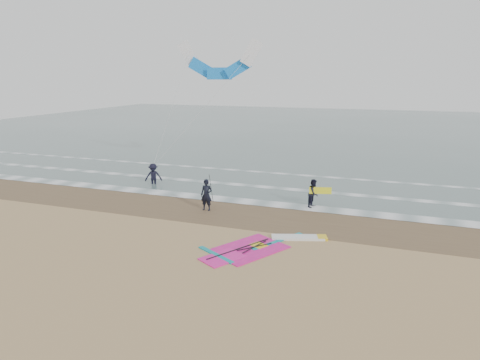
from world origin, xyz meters
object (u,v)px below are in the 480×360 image
(windsurf_rig, at_px, (263,246))
(person_standing, at_px, (206,195))
(surf_kite, at_px, (219,64))
(person_wading, at_px, (153,172))
(person_walking, at_px, (314,193))

(windsurf_rig, xyz_separation_m, person_standing, (-4.67, 4.14, 0.89))
(surf_kite, bearing_deg, person_standing, -72.80)
(windsurf_rig, distance_m, person_standing, 6.30)
(person_wading, relative_size, surf_kite, 0.21)
(person_wading, bearing_deg, surf_kite, 26.00)
(person_walking, xyz_separation_m, surf_kite, (-8.45, 6.06, 7.65))
(person_standing, xyz_separation_m, person_walking, (5.73, 2.72, -0.07))
(person_standing, relative_size, person_walking, 1.09)
(person_walking, relative_size, surf_kite, 0.19)
(windsurf_rig, relative_size, person_standing, 2.95)
(person_walking, relative_size, person_wading, 0.90)
(person_wading, height_order, surf_kite, surf_kite)
(person_standing, xyz_separation_m, person_wading, (-6.07, 4.28, 0.02))
(windsurf_rig, height_order, person_standing, person_standing)
(person_standing, bearing_deg, windsurf_rig, -45.95)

